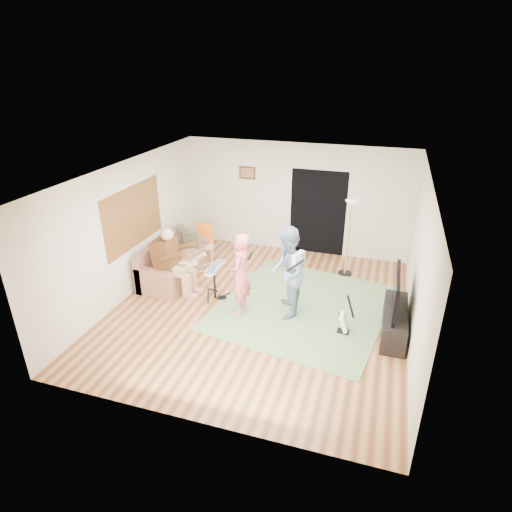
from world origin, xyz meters
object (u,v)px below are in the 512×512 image
(guitarist, at_px, (287,273))
(guitar_spare, at_px, (344,322))
(torchiere_lamp, at_px, (349,225))
(tv_cabinet, at_px, (394,322))
(drum_kit, at_px, (215,284))
(dining_chair, at_px, (206,249))
(singer, at_px, (240,274))
(sofa, at_px, (172,264))
(television, at_px, (396,292))

(guitarist, relative_size, guitar_spare, 2.30)
(guitarist, bearing_deg, torchiere_lamp, 143.40)
(torchiere_lamp, bearing_deg, tv_cabinet, -62.33)
(drum_kit, xyz_separation_m, torchiere_lamp, (2.40, 1.87, 0.87))
(dining_chair, relative_size, tv_cabinet, 0.67)
(singer, xyz_separation_m, guitar_spare, (2.00, -0.12, -0.58))
(drum_kit, xyz_separation_m, guitar_spare, (2.66, -0.44, -0.10))
(drum_kit, relative_size, tv_cabinet, 0.53)
(guitar_spare, bearing_deg, guitarist, 166.15)
(drum_kit, bearing_deg, sofa, 153.30)
(sofa, height_order, singer, singer)
(singer, height_order, dining_chair, singer)
(torchiere_lamp, xyz_separation_m, television, (1.05, -2.09, -0.34))
(torchiere_lamp, xyz_separation_m, tv_cabinet, (1.10, -2.09, -0.94))
(drum_kit, distance_m, television, 3.50)
(dining_chair, bearing_deg, singer, -68.74)
(singer, xyz_separation_m, torchiere_lamp, (1.74, 2.19, 0.39))
(sofa, relative_size, guitarist, 1.17)
(dining_chair, bearing_deg, guitarist, -53.64)
(guitarist, bearing_deg, dining_chair, -138.19)
(guitarist, relative_size, dining_chair, 1.89)
(sofa, distance_m, tv_cabinet, 4.87)
(guitarist, distance_m, torchiere_lamp, 2.24)
(drum_kit, xyz_separation_m, guitarist, (1.52, -0.16, 0.56))
(guitar_spare, bearing_deg, torchiere_lamp, 96.28)
(drum_kit, bearing_deg, dining_chair, 119.69)
(torchiere_lamp, bearing_deg, dining_chair, -173.74)
(dining_chair, distance_m, television, 4.68)
(singer, relative_size, dining_chair, 1.72)
(dining_chair, bearing_deg, tv_cabinet, -40.18)
(tv_cabinet, bearing_deg, torchiere_lamp, 117.67)
(singer, distance_m, tv_cabinet, 2.89)
(guitarist, xyz_separation_m, guitar_spare, (1.14, -0.28, -0.66))
(guitar_spare, relative_size, tv_cabinet, 0.55)
(guitar_spare, distance_m, tv_cabinet, 0.87)
(tv_cabinet, bearing_deg, guitar_spare, -165.04)
(guitarist, relative_size, television, 1.47)
(guitarist, relative_size, tv_cabinet, 1.26)
(drum_kit, height_order, torchiere_lamp, torchiere_lamp)
(sofa, height_order, guitarist, guitarist)
(guitar_spare, bearing_deg, dining_chair, 150.96)
(sofa, xyz_separation_m, tv_cabinet, (4.79, -0.87, -0.03))
(guitar_spare, height_order, dining_chair, dining_chair)
(guitarist, height_order, dining_chair, guitarist)
(drum_kit, bearing_deg, tv_cabinet, -3.52)
(singer, relative_size, television, 1.34)
(sofa, relative_size, dining_chair, 2.22)
(drum_kit, bearing_deg, singer, -25.52)
(singer, bearing_deg, guitarist, 93.51)
(guitar_spare, distance_m, television, 1.04)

